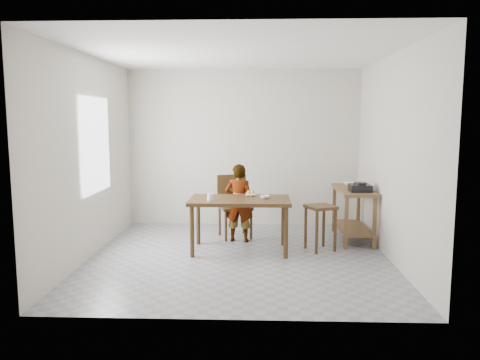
{
  "coord_description": "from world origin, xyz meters",
  "views": [
    {
      "loc": [
        0.25,
        -6.14,
        1.85
      ],
      "look_at": [
        0.0,
        0.4,
        1.0
      ],
      "focal_mm": 35.0,
      "sensor_mm": 36.0,
      "label": 1
    }
  ],
  "objects_px": {
    "dining_chair": "(235,207)",
    "stool": "(320,228)",
    "child": "(239,203)",
    "prep_counter": "(353,214)",
    "dining_table": "(240,225)"
  },
  "relations": [
    {
      "from": "dining_chair",
      "to": "stool",
      "type": "relative_size",
      "value": 1.51
    },
    {
      "from": "prep_counter",
      "to": "dining_chair",
      "type": "distance_m",
      "value": 1.83
    },
    {
      "from": "stool",
      "to": "dining_chair",
      "type": "bearing_deg",
      "value": 151.39
    },
    {
      "from": "prep_counter",
      "to": "child",
      "type": "xyz_separation_m",
      "value": [
        -1.75,
        -0.17,
        0.19
      ]
    },
    {
      "from": "child",
      "to": "dining_chair",
      "type": "height_order",
      "value": "child"
    },
    {
      "from": "prep_counter",
      "to": "stool",
      "type": "distance_m",
      "value": 0.85
    },
    {
      "from": "stool",
      "to": "child",
      "type": "bearing_deg",
      "value": 159.58
    },
    {
      "from": "dining_table",
      "to": "dining_chair",
      "type": "relative_size",
      "value": 1.44
    },
    {
      "from": "prep_counter",
      "to": "dining_chair",
      "type": "relative_size",
      "value": 1.23
    },
    {
      "from": "dining_table",
      "to": "dining_chair",
      "type": "distance_m",
      "value": 0.78
    },
    {
      "from": "dining_chair",
      "to": "dining_table",
      "type": "bearing_deg",
      "value": -100.64
    },
    {
      "from": "dining_table",
      "to": "child",
      "type": "relative_size",
      "value": 1.18
    },
    {
      "from": "stool",
      "to": "prep_counter",
      "type": "bearing_deg",
      "value": 46.62
    },
    {
      "from": "child",
      "to": "stool",
      "type": "height_order",
      "value": "child"
    },
    {
      "from": "prep_counter",
      "to": "stool",
      "type": "relative_size",
      "value": 1.86
    }
  ]
}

